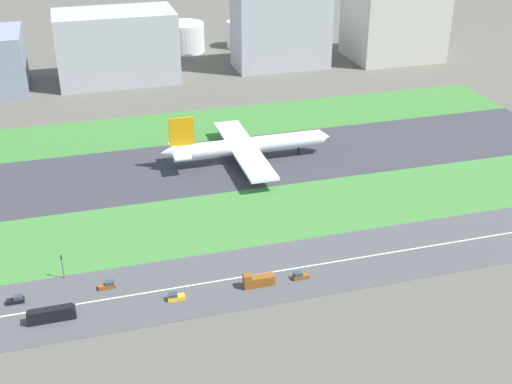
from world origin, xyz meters
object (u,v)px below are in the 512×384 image
(bus_0, at_px, (52,315))
(car_4, at_px, (300,276))
(hangar_building, at_px, (116,46))
(fuel_tank_centre, at_px, (241,34))
(airliner, at_px, (245,146))
(traffic_light, at_px, (62,265))
(fuel_tank_east, at_px, (289,31))
(car_3, at_px, (16,300))
(cargo_warehouse, at_px, (394,19))
(car_0, at_px, (175,297))
(truck_0, at_px, (258,281))
(car_2, at_px, (108,285))
(office_tower, at_px, (281,18))
(fuel_tank_west, at_px, (183,37))

(bus_0, xyz_separation_m, car_4, (64.79, 0.00, -0.90))
(hangar_building, height_order, fuel_tank_centre, hangar_building)
(airliner, relative_size, hangar_building, 1.11)
(traffic_light, relative_size, fuel_tank_east, 0.38)
(fuel_tank_centre, bearing_deg, traffic_light, -116.24)
(car_3, distance_m, cargo_warehouse, 268.27)
(car_3, height_order, car_4, same)
(fuel_tank_east, bearing_deg, airliner, -114.09)
(car_0, xyz_separation_m, truck_0, (22.19, -0.00, 0.75))
(car_0, distance_m, car_2, 19.15)
(car_0, relative_size, fuel_tank_centre, 0.27)
(bus_0, distance_m, cargo_warehouse, 268.94)
(airliner, xyz_separation_m, car_0, (-39.86, -78.00, -5.31))
(airliner, distance_m, car_2, 88.37)
(fuel_tank_east, bearing_deg, office_tower, -114.16)
(cargo_warehouse, bearing_deg, fuel_tank_east, 135.41)
(car_0, relative_size, traffic_light, 0.61)
(car_2, xyz_separation_m, cargo_warehouse, (172.93, 182.00, 20.73))
(hangar_building, relative_size, fuel_tank_east, 3.11)
(airliner, bearing_deg, hangar_building, 107.10)
(car_0, xyz_separation_m, cargo_warehouse, (156.60, 192.00, 20.73))
(car_4, bearing_deg, hangar_building, -81.31)
(car_0, height_order, office_tower, office_tower)
(fuel_tank_east, bearing_deg, cargo_warehouse, -44.59)
(traffic_light, bearing_deg, bus_0, -100.52)
(airliner, distance_m, bus_0, 105.25)
(cargo_warehouse, bearing_deg, car_0, -129.20)
(truck_0, distance_m, hangar_building, 193.42)
(car_4, relative_size, fuel_tank_east, 0.23)
(car_0, xyz_separation_m, fuel_tank_east, (110.96, 237.00, 6.36))
(cargo_warehouse, height_order, fuel_tank_west, cargo_warehouse)
(truck_0, bearing_deg, bus_0, -0.00)
(traffic_light, xyz_separation_m, fuel_tank_west, (73.40, 219.01, 3.86))
(traffic_light, xyz_separation_m, fuel_tank_east, (138.28, 219.01, 2.99))
(hangar_building, bearing_deg, car_2, -96.62)
(bus_0, distance_m, truck_0, 52.86)
(car_0, xyz_separation_m, traffic_light, (-27.33, 17.99, 3.37))
(bus_0, distance_m, fuel_tank_east, 276.15)
(car_0, height_order, hangar_building, hangar_building)
(car_2, bearing_deg, truck_0, -14.56)
(airliner, xyz_separation_m, truck_0, (-17.67, -78.00, -4.56))
(bus_0, distance_m, car_2, 17.51)
(truck_0, xyz_separation_m, fuel_tank_west, (23.89, 237.00, 6.48))
(airliner, distance_m, car_3, 104.57)
(car_3, relative_size, car_0, 1.00)
(car_2, distance_m, hangar_building, 183.95)
(fuel_tank_east, bearing_deg, car_4, -107.96)
(hangar_building, bearing_deg, cargo_warehouse, 0.00)
(car_4, height_order, hangar_building, hangar_building)
(truck_0, relative_size, hangar_building, 0.14)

